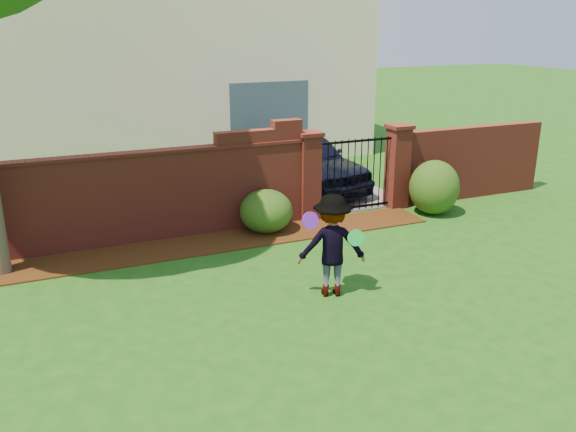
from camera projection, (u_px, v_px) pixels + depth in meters
name	position (u px, v px, depth m)	size (l,w,h in m)	color
ground	(274.00, 322.00, 8.45)	(80.00, 80.00, 0.01)	#1C4C13
mulch_bed	(159.00, 251.00, 11.00)	(11.10, 1.08, 0.03)	#341A09
brick_wall	(90.00, 201.00, 10.90)	(8.70, 0.31, 2.16)	maroon
brick_wall_return	(469.00, 162.00, 14.13)	(4.00, 0.25, 1.70)	maroon
pillar_left	(308.00, 175.00, 12.53)	(0.50, 0.50, 1.88)	maroon
pillar_right	(397.00, 166.00, 13.35)	(0.50, 0.50, 1.88)	maroon
iron_gate	(354.00, 175.00, 12.98)	(1.78, 0.03, 1.60)	black
driveway	(283.00, 172.00, 16.74)	(3.20, 8.00, 0.01)	slate
house	(158.00, 51.00, 18.31)	(12.40, 6.40, 6.30)	beige
car	(309.00, 161.00, 14.82)	(1.71, 4.24, 1.44)	black
shrub_left	(266.00, 211.00, 11.90)	(1.06, 1.06, 0.87)	#1B4314
shrub_middle	(434.00, 187.00, 12.99)	(1.09, 1.09, 1.19)	#1B4314
shrub_right	(435.00, 195.00, 13.20)	(0.86, 0.86, 0.77)	#1B4314
man	(332.00, 246.00, 9.04)	(1.04, 0.60, 1.61)	gray
frisbee_purple	(310.00, 220.00, 8.59)	(0.26, 0.26, 0.02)	#6F20CD
frisbee_green	(356.00, 238.00, 8.88)	(0.26, 0.26, 0.02)	green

